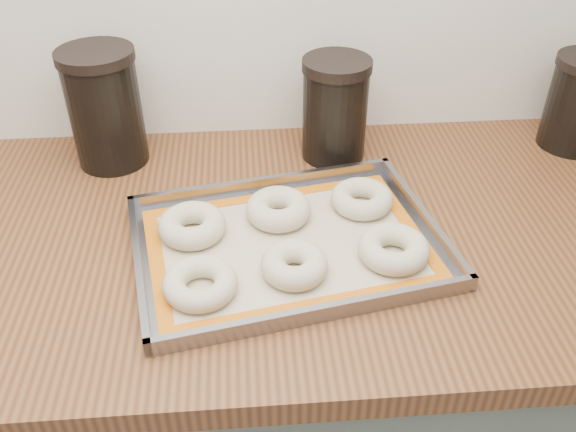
{
  "coord_description": "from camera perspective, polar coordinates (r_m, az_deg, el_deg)",
  "views": [
    {
      "loc": [
        -0.22,
        0.9,
        1.5
      ],
      "look_at": [
        -0.16,
        1.62,
        0.96
      ],
      "focal_mm": 38.0,
      "sensor_mm": 36.0,
      "label": 1
    }
  ],
  "objects": [
    {
      "name": "cabinet",
      "position": [
        1.34,
        7.08,
        -16.69
      ],
      "size": [
        3.0,
        0.65,
        0.86
      ],
      "primitive_type": "cube",
      "color": "slate",
      "rests_on": "floor"
    },
    {
      "name": "countertop",
      "position": [
        1.02,
        8.95,
        -1.36
      ],
      "size": [
        3.06,
        0.68,
        0.04
      ],
      "primitive_type": "cube",
      "color": "brown",
      "rests_on": "cabinet"
    },
    {
      "name": "baking_tray",
      "position": [
        0.94,
        0.0,
        -2.61
      ],
      "size": [
        0.51,
        0.41,
        0.03
      ],
      "rotation": [
        0.0,
        0.0,
        0.19
      ],
      "color": "gray",
      "rests_on": "countertop"
    },
    {
      "name": "baking_mat",
      "position": [
        0.94,
        -0.0,
        -2.7
      ],
      "size": [
        0.47,
        0.36,
        0.0
      ],
      "rotation": [
        0.0,
        0.0,
        0.19
      ],
      "color": "#C6B793",
      "rests_on": "baking_tray"
    },
    {
      "name": "bagel_front_left",
      "position": [
        0.86,
        -8.21,
        -6.28
      ],
      "size": [
        0.12,
        0.12,
        0.03
      ],
      "primitive_type": "torus",
      "rotation": [
        0.0,
        0.0,
        0.16
      ],
      "color": "beige",
      "rests_on": "baking_mat"
    },
    {
      "name": "bagel_front_mid",
      "position": [
        0.87,
        0.61,
        -4.59
      ],
      "size": [
        0.11,
        0.11,
        0.04
      ],
      "primitive_type": "torus",
      "rotation": [
        0.0,
        0.0,
        0.18
      ],
      "color": "beige",
      "rests_on": "baking_mat"
    },
    {
      "name": "bagel_front_right",
      "position": [
        0.92,
        9.85,
        -3.05
      ],
      "size": [
        0.13,
        0.13,
        0.04
      ],
      "primitive_type": "torus",
      "rotation": [
        0.0,
        0.0,
        0.23
      ],
      "color": "beige",
      "rests_on": "baking_mat"
    },
    {
      "name": "bagel_back_left",
      "position": [
        0.96,
        -8.97,
        -0.88
      ],
      "size": [
        0.12,
        0.12,
        0.04
      ],
      "primitive_type": "torus",
      "rotation": [
        0.0,
        0.0,
        0.15
      ],
      "color": "beige",
      "rests_on": "baking_mat"
    },
    {
      "name": "bagel_back_mid",
      "position": [
        0.98,
        -0.91,
        0.66
      ],
      "size": [
        0.13,
        0.13,
        0.04
      ],
      "primitive_type": "torus",
      "rotation": [
        0.0,
        0.0,
        0.29
      ],
      "color": "beige",
      "rests_on": "baking_mat"
    },
    {
      "name": "bagel_back_right",
      "position": [
        1.01,
        6.92,
        1.62
      ],
      "size": [
        0.14,
        0.14,
        0.03
      ],
      "primitive_type": "torus",
      "rotation": [
        0.0,
        0.0,
        0.52
      ],
      "color": "beige",
      "rests_on": "baking_mat"
    },
    {
      "name": "canister_left",
      "position": [
        1.14,
        -16.76,
        9.68
      ],
      "size": [
        0.13,
        0.13,
        0.21
      ],
      "color": "black",
      "rests_on": "countertop"
    },
    {
      "name": "canister_mid",
      "position": [
        1.12,
        4.41,
        9.94
      ],
      "size": [
        0.12,
        0.12,
        0.19
      ],
      "color": "black",
      "rests_on": "countertop"
    }
  ]
}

